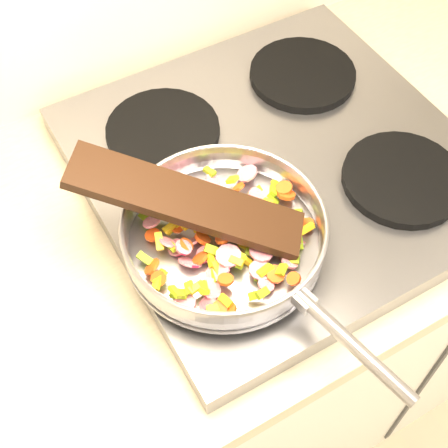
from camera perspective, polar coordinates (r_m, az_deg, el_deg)
cooktop at (r=1.04m, az=4.96°, el=5.37°), size 0.60×0.60×0.04m
grate_fl at (r=0.90m, az=2.40°, el=-2.70°), size 0.19×0.19×0.02m
grate_fr at (r=1.02m, az=16.01°, el=4.00°), size 0.19×0.19×0.02m
grate_bl at (r=1.05m, az=-5.60°, el=8.49°), size 0.19×0.19×0.02m
grate_br at (r=1.16m, az=7.19°, el=13.43°), size 0.19×0.19×0.02m
saute_pan at (r=0.87m, az=0.11°, el=-0.81°), size 0.33×0.49×0.06m
vegetable_heap at (r=0.88m, az=-0.17°, el=-1.18°), size 0.26×0.25×0.05m
wooden_spatula at (r=0.86m, az=-3.38°, el=2.10°), size 0.30×0.27×0.11m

